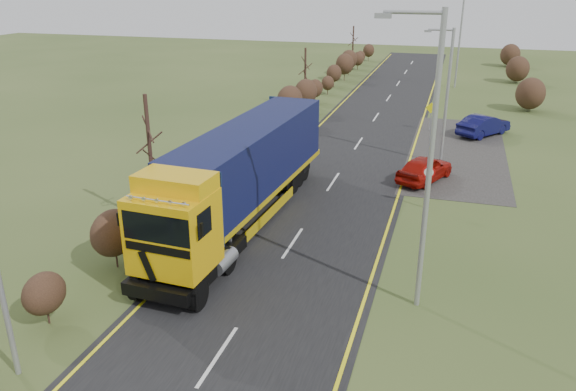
{
  "coord_description": "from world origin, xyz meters",
  "views": [
    {
      "loc": [
        6.04,
        -16.74,
        10.67
      ],
      "look_at": [
        -0.29,
        4.27,
        2.07
      ],
      "focal_mm": 35.0,
      "sensor_mm": 36.0,
      "label": 1
    }
  ],
  "objects_px": {
    "streetlight_near": "(427,154)",
    "speed_sign": "(428,179)",
    "car_red_hatchback": "(425,169)",
    "car_blue_sedan": "(484,125)",
    "lorry": "(242,171)"
  },
  "relations": [
    {
      "from": "streetlight_near",
      "to": "speed_sign",
      "type": "distance_m",
      "value": 9.85
    },
    {
      "from": "streetlight_near",
      "to": "speed_sign",
      "type": "xyz_separation_m",
      "value": [
        -0.17,
        9.02,
        -3.95
      ]
    },
    {
      "from": "car_blue_sedan",
      "to": "car_red_hatchback",
      "type": "bearing_deg",
      "value": 108.56
    },
    {
      "from": "lorry",
      "to": "car_red_hatchback",
      "type": "xyz_separation_m",
      "value": [
        7.6,
        8.24,
        -1.8
      ]
    },
    {
      "from": "car_red_hatchback",
      "to": "streetlight_near",
      "type": "xyz_separation_m",
      "value": [
        0.55,
        -13.01,
        4.74
      ]
    },
    {
      "from": "car_red_hatchback",
      "to": "car_blue_sedan",
      "type": "bearing_deg",
      "value": -83.72
    },
    {
      "from": "lorry",
      "to": "streetlight_near",
      "type": "bearing_deg",
      "value": -27.17
    },
    {
      "from": "streetlight_near",
      "to": "speed_sign",
      "type": "bearing_deg",
      "value": 91.11
    },
    {
      "from": "car_red_hatchback",
      "to": "speed_sign",
      "type": "distance_m",
      "value": 4.08
    },
    {
      "from": "car_red_hatchback",
      "to": "speed_sign",
      "type": "height_order",
      "value": "speed_sign"
    },
    {
      "from": "lorry",
      "to": "speed_sign",
      "type": "height_order",
      "value": "lorry"
    },
    {
      "from": "lorry",
      "to": "car_blue_sedan",
      "type": "height_order",
      "value": "lorry"
    },
    {
      "from": "lorry",
      "to": "car_red_hatchback",
      "type": "relative_size",
      "value": 3.81
    },
    {
      "from": "car_red_hatchback",
      "to": "car_blue_sedan",
      "type": "height_order",
      "value": "car_blue_sedan"
    },
    {
      "from": "car_blue_sedan",
      "to": "speed_sign",
      "type": "height_order",
      "value": "speed_sign"
    }
  ]
}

